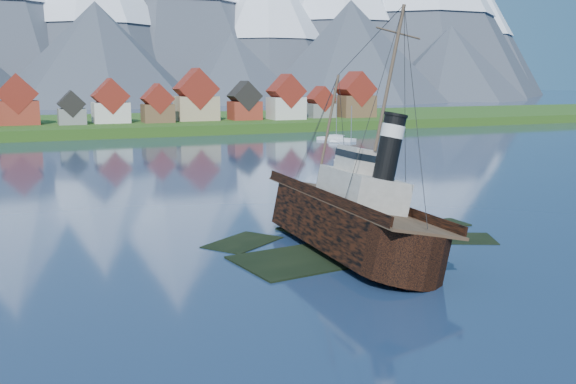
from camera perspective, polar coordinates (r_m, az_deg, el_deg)
name	(u,v)px	position (r m, az deg, el deg)	size (l,w,h in m)	color
ground	(347,248)	(65.10, 5.25, -4.95)	(1400.00, 1400.00, 0.00)	#192A46
shoal	(352,244)	(67.84, 5.71, -4.65)	(31.71, 21.24, 1.14)	black
shore_bank	(111,128)	(227.93, -15.44, 5.47)	(600.00, 80.00, 3.20)	#204714
seawall	(130,138)	(190.45, -13.89, 4.70)	(600.00, 2.50, 2.00)	#3F3D38
town	(3,106)	(207.69, -24.03, 7.03)	(250.96, 16.69, 17.30)	maroon
tugboat_wreck	(335,215)	(65.13, 4.24, -2.06)	(7.42, 31.99, 25.35)	black
sailboat_d	(351,160)	(131.97, 5.59, 2.81)	(3.97, 8.97, 11.88)	silver
sailboat_e	(336,140)	(176.87, 4.30, 4.67)	(7.72, 11.39, 13.16)	silver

